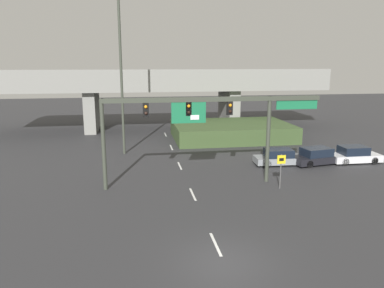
# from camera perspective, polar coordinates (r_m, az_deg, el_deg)

# --- Properties ---
(ground_plane) EXTENTS (160.00, 160.00, 0.00)m
(ground_plane) POSITION_cam_1_polar(r_m,az_deg,el_deg) (17.49, 4.77, -17.30)
(ground_plane) COLOR #2D2D30
(lane_markings) EXTENTS (0.14, 30.66, 0.01)m
(lane_markings) POSITION_cam_1_polar(r_m,az_deg,el_deg) (31.85, -1.88, -3.34)
(lane_markings) COLOR silver
(lane_markings) RESTS_ON ground
(signal_gantry) EXTENTS (15.44, 0.44, 6.29)m
(signal_gantry) POSITION_cam_1_polar(r_m,az_deg,el_deg) (25.97, 2.04, 4.52)
(signal_gantry) COLOR #383D33
(signal_gantry) RESTS_ON ground
(speed_limit_sign) EXTENTS (0.60, 0.11, 2.45)m
(speed_limit_sign) POSITION_cam_1_polar(r_m,az_deg,el_deg) (26.53, 13.40, -3.35)
(speed_limit_sign) COLOR #4C4C4C
(speed_limit_sign) RESTS_ON ground
(highway_light_pole_near) EXTENTS (0.70, 0.36, 15.64)m
(highway_light_pole_near) POSITION_cam_1_polar(r_m,az_deg,el_deg) (35.53, -10.77, 11.48)
(highway_light_pole_near) COLOR #383D33
(highway_light_pole_near) RESTS_ON ground
(overpass_bridge) EXTENTS (42.28, 8.24, 7.76)m
(overpass_bridge) POSITION_cam_1_polar(r_m,az_deg,el_deg) (49.18, -4.62, 8.79)
(overpass_bridge) COLOR gray
(overpass_bridge) RESTS_ON ground
(grass_embankment) EXTENTS (13.14, 8.99, 1.77)m
(grass_embankment) POSITION_cam_1_polar(r_m,az_deg,el_deg) (43.18, 6.02, 2.00)
(grass_embankment) COLOR #384C28
(grass_embankment) RESTS_ON ground
(parked_sedan_near_right) EXTENTS (4.50, 2.02, 1.36)m
(parked_sedan_near_right) POSITION_cam_1_polar(r_m,az_deg,el_deg) (32.94, 13.22, -2.00)
(parked_sedan_near_right) COLOR gray
(parked_sedan_near_right) RESTS_ON ground
(parked_sedan_mid_right) EXTENTS (4.87, 2.62, 1.44)m
(parked_sedan_mid_right) POSITION_cam_1_polar(r_m,az_deg,el_deg) (33.98, 18.55, -1.82)
(parked_sedan_mid_right) COLOR black
(parked_sedan_mid_right) RESTS_ON ground
(parked_sedan_far_right) EXTENTS (4.35, 1.89, 1.46)m
(parked_sedan_far_right) POSITION_cam_1_polar(r_m,az_deg,el_deg) (35.66, 23.48, -1.55)
(parked_sedan_far_right) COLOR silver
(parked_sedan_far_right) RESTS_ON ground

